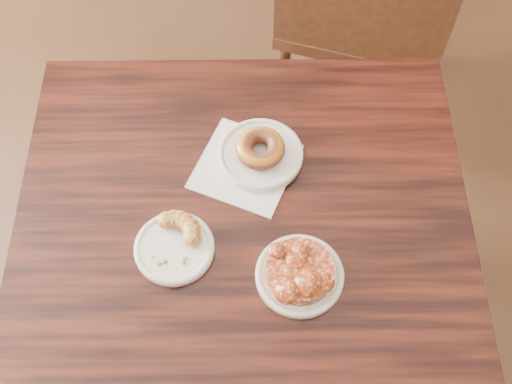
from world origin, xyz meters
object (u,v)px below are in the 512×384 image
(glazed_donut, at_px, (260,148))
(cafe_table, at_px, (246,307))
(chair_far, at_px, (368,5))
(apple_fritter, at_px, (300,270))
(cruller_fragment, at_px, (173,243))

(glazed_donut, bearing_deg, cafe_table, -84.55)
(chair_far, relative_size, glazed_donut, 9.44)
(chair_far, xyz_separation_m, apple_fritter, (0.03, -1.02, 0.33))
(glazed_donut, distance_m, cruller_fragment, 0.25)
(cruller_fragment, bearing_deg, apple_fritter, 2.91)
(chair_far, bearing_deg, apple_fritter, 91.95)
(chair_far, height_order, apple_fritter, chair_far)
(cafe_table, xyz_separation_m, chair_far, (0.09, 0.97, 0.08))
(cafe_table, distance_m, glazed_donut, 0.44)
(cafe_table, bearing_deg, apple_fritter, -39.68)
(chair_far, height_order, glazed_donut, chair_far)
(chair_far, bearing_deg, glazed_donut, 82.73)
(cafe_table, distance_m, apple_fritter, 0.43)
(cafe_table, bearing_deg, glazed_donut, 78.72)
(cafe_table, height_order, apple_fritter, apple_fritter)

